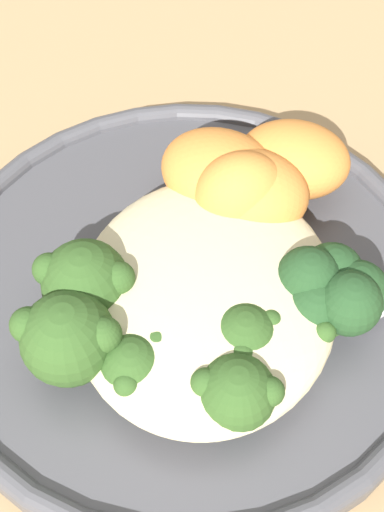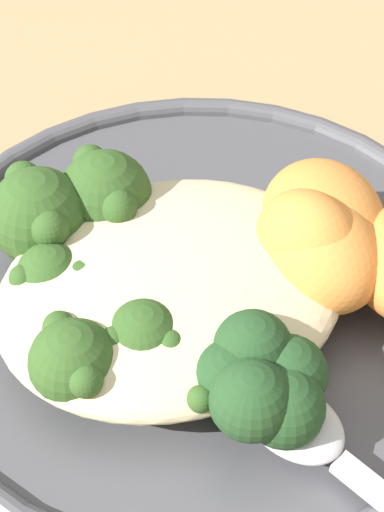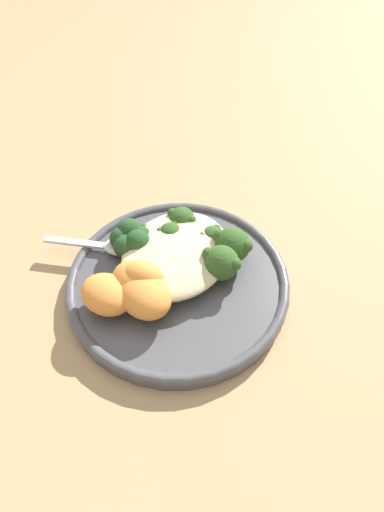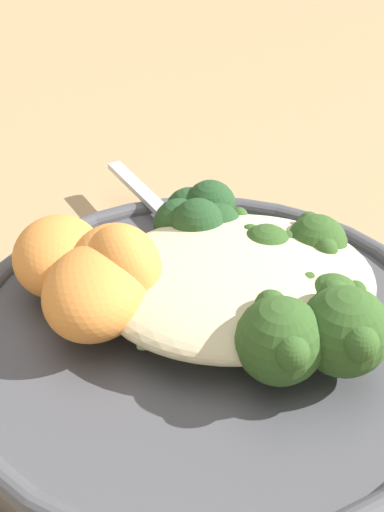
{
  "view_description": "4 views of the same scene",
  "coord_description": "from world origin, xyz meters",
  "px_view_note": "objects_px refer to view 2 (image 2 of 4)",
  "views": [
    {
      "loc": [
        -0.18,
        -0.05,
        0.31
      ],
      "look_at": [
        0.01,
        -0.02,
        0.06
      ],
      "focal_mm": 50.0,
      "sensor_mm": 36.0,
      "label": 1
    },
    {
      "loc": [
        -0.09,
        -0.23,
        0.3
      ],
      "look_at": [
        0.02,
        -0.01,
        0.04
      ],
      "focal_mm": 60.0,
      "sensor_mm": 36.0,
      "label": 2
    },
    {
      "loc": [
        0.27,
        0.14,
        0.39
      ],
      "look_at": [
        0.01,
        -0.0,
        0.05
      ],
      "focal_mm": 28.0,
      "sensor_mm": 36.0,
      "label": 3
    },
    {
      "loc": [
        0.08,
        0.26,
        0.26
      ],
      "look_at": [
        0.02,
        -0.02,
        0.06
      ],
      "focal_mm": 50.0,
      "sensor_mm": 36.0,
      "label": 4
    }
  ],
  "objects_px": {
    "plate": "(200,291)",
    "kale_tuft": "(259,383)",
    "broccoli_stalk_3": "(142,270)",
    "broccoli_stalk_5": "(169,310)",
    "sweet_potato_chunk_3": "(308,243)",
    "sweet_potato_chunk_0": "(322,252)",
    "broccoli_stalk_2": "(92,272)",
    "broccoli_stalk_4": "(116,331)",
    "spoon": "(318,442)",
    "broccoli_stalk_0": "(116,201)",
    "sweet_potato_chunk_1": "(323,220)",
    "broccoli_stalk_1": "(82,223)",
    "quinoa_mound": "(174,287)",
    "broccoli_stalk_6": "(225,364)"
  },
  "relations": [
    {
      "from": "plate",
      "to": "broccoli_stalk_2",
      "type": "distance_m",
      "value": 0.05
    },
    {
      "from": "sweet_potato_chunk_0",
      "to": "sweet_potato_chunk_3",
      "type": "height_order",
      "value": "sweet_potato_chunk_3"
    },
    {
      "from": "plate",
      "to": "kale_tuft",
      "type": "xyz_separation_m",
      "value": [
        -0.01,
        -0.07,
        0.03
      ]
    },
    {
      "from": "plate",
      "to": "broccoli_stalk_3",
      "type": "bearing_deg",
      "value": 168.75
    },
    {
      "from": "broccoli_stalk_3",
      "to": "sweet_potato_chunk_0",
      "type": "relative_size",
      "value": 1.77
    },
    {
      "from": "broccoli_stalk_0",
      "to": "broccoli_stalk_3",
      "type": "height_order",
      "value": "broccoli_stalk_0"
    },
    {
      "from": "broccoli_stalk_4",
      "to": "sweet_potato_chunk_3",
      "type": "xyz_separation_m",
      "value": [
        0.09,
        0.0,
        0.01
      ]
    },
    {
      "from": "sweet_potato_chunk_1",
      "to": "broccoli_stalk_2",
      "type": "bearing_deg",
      "value": 167.02
    },
    {
      "from": "broccoli_stalk_2",
      "to": "spoon",
      "type": "height_order",
      "value": "broccoli_stalk_2"
    },
    {
      "from": "broccoli_stalk_3",
      "to": "broccoli_stalk_1",
      "type": "bearing_deg",
      "value": -65.57
    },
    {
      "from": "broccoli_stalk_3",
      "to": "sweet_potato_chunk_1",
      "type": "bearing_deg",
      "value": 167.74
    },
    {
      "from": "broccoli_stalk_2",
      "to": "sweet_potato_chunk_1",
      "type": "bearing_deg",
      "value": 173.21
    },
    {
      "from": "broccoli_stalk_5",
      "to": "broccoli_stalk_1",
      "type": "bearing_deg",
      "value": -110.34
    },
    {
      "from": "broccoli_stalk_4",
      "to": "kale_tuft",
      "type": "distance_m",
      "value": 0.06
    },
    {
      "from": "sweet_potato_chunk_3",
      "to": "broccoli_stalk_6",
      "type": "bearing_deg",
      "value": -150.15
    },
    {
      "from": "broccoli_stalk_4",
      "to": "spoon",
      "type": "xyz_separation_m",
      "value": [
        0.05,
        -0.07,
        -0.01
      ]
    },
    {
      "from": "plate",
      "to": "sweet_potato_chunk_3",
      "type": "relative_size",
      "value": 5.52
    },
    {
      "from": "sweet_potato_chunk_1",
      "to": "spoon",
      "type": "xyz_separation_m",
      "value": [
        -0.05,
        -0.08,
        -0.02
      ]
    },
    {
      "from": "quinoa_mound",
      "to": "spoon",
      "type": "distance_m",
      "value": 0.08
    },
    {
      "from": "broccoli_stalk_3",
      "to": "sweet_potato_chunk_3",
      "type": "xyz_separation_m",
      "value": [
        0.06,
        -0.03,
        0.01
      ]
    },
    {
      "from": "broccoli_stalk_1",
      "to": "sweet_potato_chunk_0",
      "type": "xyz_separation_m",
      "value": [
        0.08,
        -0.06,
        0.0
      ]
    },
    {
      "from": "plate",
      "to": "broccoli_stalk_5",
      "type": "xyz_separation_m",
      "value": [
        -0.02,
        -0.02,
        0.02
      ]
    },
    {
      "from": "broccoli_stalk_5",
      "to": "broccoli_stalk_6",
      "type": "relative_size",
      "value": 1.07
    },
    {
      "from": "broccoli_stalk_4",
      "to": "spoon",
      "type": "relative_size",
      "value": 1.0
    },
    {
      "from": "broccoli_stalk_2",
      "to": "sweet_potato_chunk_0",
      "type": "relative_size",
      "value": 1.66
    },
    {
      "from": "plate",
      "to": "sweet_potato_chunk_0",
      "type": "relative_size",
      "value": 4.38
    },
    {
      "from": "sweet_potato_chunk_0",
      "to": "broccoli_stalk_3",
      "type": "bearing_deg",
      "value": 154.77
    },
    {
      "from": "quinoa_mound",
      "to": "broccoli_stalk_5",
      "type": "height_order",
      "value": "broccoli_stalk_5"
    },
    {
      "from": "broccoli_stalk_4",
      "to": "sweet_potato_chunk_3",
      "type": "relative_size",
      "value": 2.5
    },
    {
      "from": "sweet_potato_chunk_3",
      "to": "spoon",
      "type": "height_order",
      "value": "sweet_potato_chunk_3"
    },
    {
      "from": "broccoli_stalk_0",
      "to": "broccoli_stalk_5",
      "type": "height_order",
      "value": "broccoli_stalk_0"
    },
    {
      "from": "broccoli_stalk_6",
      "to": "broccoli_stalk_1",
      "type": "bearing_deg",
      "value": -138.26
    },
    {
      "from": "quinoa_mound",
      "to": "broccoli_stalk_1",
      "type": "distance_m",
      "value": 0.05
    },
    {
      "from": "plate",
      "to": "broccoli_stalk_2",
      "type": "xyz_separation_m",
      "value": [
        -0.04,
        0.01,
        0.02
      ]
    },
    {
      "from": "broccoli_stalk_3",
      "to": "spoon",
      "type": "bearing_deg",
      "value": 103.19
    },
    {
      "from": "sweet_potato_chunk_3",
      "to": "spoon",
      "type": "distance_m",
      "value": 0.08
    },
    {
      "from": "broccoli_stalk_3",
      "to": "broccoli_stalk_4",
      "type": "xyz_separation_m",
      "value": [
        -0.02,
        -0.03,
        0.0
      ]
    },
    {
      "from": "plate",
      "to": "spoon",
      "type": "height_order",
      "value": "spoon"
    },
    {
      "from": "broccoli_stalk_0",
      "to": "broccoli_stalk_4",
      "type": "relative_size",
      "value": 0.63
    },
    {
      "from": "broccoli_stalk_1",
      "to": "sweet_potato_chunk_1",
      "type": "xyz_separation_m",
      "value": [
        0.09,
        -0.05,
        0.0
      ]
    },
    {
      "from": "broccoli_stalk_6",
      "to": "sweet_potato_chunk_3",
      "type": "bearing_deg",
      "value": 147.01
    },
    {
      "from": "broccoli_stalk_1",
      "to": "broccoli_stalk_4",
      "type": "height_order",
      "value": "broccoli_stalk_1"
    },
    {
      "from": "broccoli_stalk_3",
      "to": "broccoli_stalk_5",
      "type": "height_order",
      "value": "broccoli_stalk_5"
    },
    {
      "from": "plate",
      "to": "broccoli_stalk_6",
      "type": "xyz_separation_m",
      "value": [
        -0.02,
        -0.05,
        0.02
      ]
    },
    {
      "from": "broccoli_stalk_2",
      "to": "broccoli_stalk_5",
      "type": "distance_m",
      "value": 0.04
    },
    {
      "from": "sweet_potato_chunk_1",
      "to": "broccoli_stalk_0",
      "type": "bearing_deg",
      "value": 145.82
    },
    {
      "from": "kale_tuft",
      "to": "broccoli_stalk_1",
      "type": "bearing_deg",
      "value": 104.79
    },
    {
      "from": "broccoli_stalk_0",
      "to": "sweet_potato_chunk_3",
      "type": "xyz_separation_m",
      "value": [
        0.06,
        -0.06,
        0.0
      ]
    },
    {
      "from": "broccoli_stalk_1",
      "to": "broccoli_stalk_6",
      "type": "distance_m",
      "value": 0.09
    },
    {
      "from": "broccoli_stalk_0",
      "to": "kale_tuft",
      "type": "height_order",
      "value": "broccoli_stalk_0"
    }
  ]
}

